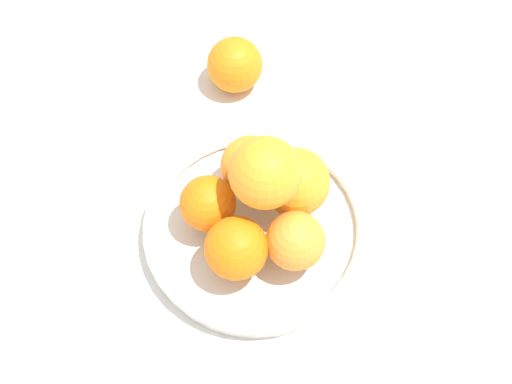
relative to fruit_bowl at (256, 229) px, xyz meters
name	(u,v)px	position (x,y,z in m)	size (l,w,h in m)	color
ground_plane	(256,235)	(0.00, 0.00, -0.02)	(4.00, 4.00, 0.00)	silver
fruit_bowl	(256,229)	(0.00, 0.00, 0.00)	(0.27, 0.27, 0.03)	silver
orange_pile	(262,197)	(0.00, 0.01, 0.07)	(0.18, 0.18, 0.14)	orange
stray_orange	(235,65)	(-0.21, 0.11, 0.02)	(0.07, 0.07, 0.07)	orange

